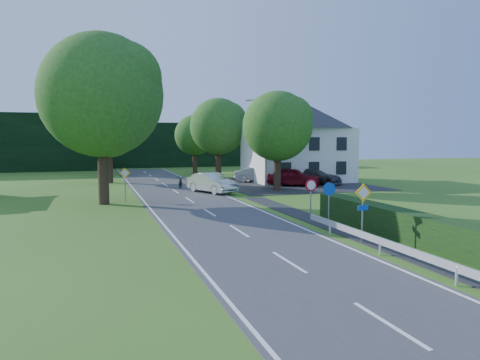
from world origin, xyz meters
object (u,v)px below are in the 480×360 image
object	(u,v)px
moving_car	(212,183)
parked_car_silver_a	(256,175)
parked_car_silver_b	(317,176)
parked_car_red	(293,177)
parasol	(300,176)
motorcycle	(181,182)
parked_car_grey	(314,176)
streetlight	(264,139)

from	to	relation	value
moving_car	parked_car_silver_a	size ratio (longest dim) A/B	1.09
parked_car_silver_b	parked_car_red	bearing A→B (deg)	135.39
parasol	motorcycle	bearing A→B (deg)	179.66
parked_car_silver_b	parasol	xyz separation A→B (m)	(-2.44, -1.25, 0.23)
moving_car	parasol	world-z (taller)	parasol
parked_car_grey	parked_car_silver_a	bearing A→B (deg)	89.76
parked_car_grey	parked_car_silver_b	distance (m)	2.06
parked_car_red	parked_car_silver_a	bearing A→B (deg)	49.77
parked_car_grey	parasol	xyz separation A→B (m)	(-1.30, 0.45, 0.06)
moving_car	parasol	bearing A→B (deg)	1.03
moving_car	parked_car_red	size ratio (longest dim) A/B	0.99
parked_car_silver_a	parasol	size ratio (longest dim) A/B	2.44
motorcycle	parasol	world-z (taller)	parasol
parasol	streetlight	bearing A→B (deg)	-152.38
motorcycle	moving_car	bearing A→B (deg)	-53.30
streetlight	parked_car_grey	world-z (taller)	streetlight
parked_car_silver_b	moving_car	bearing A→B (deg)	126.32
parked_car_silver_a	parked_car_grey	bearing A→B (deg)	-118.35
moving_car	parasol	size ratio (longest dim) A/B	2.66
streetlight	parasol	bearing A→B (deg)	27.62
streetlight	parked_car_red	size ratio (longest dim) A/B	1.58
parasol	parked_car_silver_a	bearing A→B (deg)	130.87
moving_car	parked_car_silver_a	xyz separation A→B (m)	(6.78, 8.20, -0.07)
parked_car_silver_a	moving_car	bearing A→B (deg)	154.84
streetlight	moving_car	xyz separation A→B (m)	(-5.36, -1.96, -3.60)
parked_car_grey	parasol	world-z (taller)	parasol
parked_car_silver_a	parasol	world-z (taller)	parasol
streetlight	moving_car	world-z (taller)	streetlight
motorcycle	parked_car_grey	bearing A→B (deg)	12.70
parasol	parked_car_grey	bearing A→B (deg)	-19.15
parked_car_silver_a	parasol	distance (m)	5.00
motorcycle	parked_car_grey	size ratio (longest dim) A/B	0.37
parked_car_silver_b	parasol	distance (m)	2.76
streetlight	parked_car_silver_a	size ratio (longest dim) A/B	1.75
parked_car_grey	parked_car_silver_b	xyz separation A→B (m)	(1.14, 1.71, -0.16)
streetlight	parked_car_grey	bearing A→B (deg)	18.45
moving_car	parasol	xyz separation A→B (m)	(10.05, 4.42, 0.02)
parked_car_red	parked_car_grey	size ratio (longest dim) A/B	0.94
parked_car_silver_b	motorcycle	bearing A→B (deg)	106.64
streetlight	parasol	distance (m)	6.39
streetlight	parked_car_silver_a	world-z (taller)	streetlight
parked_car_silver_b	parked_car_silver_a	bearing A→B (deg)	78.04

